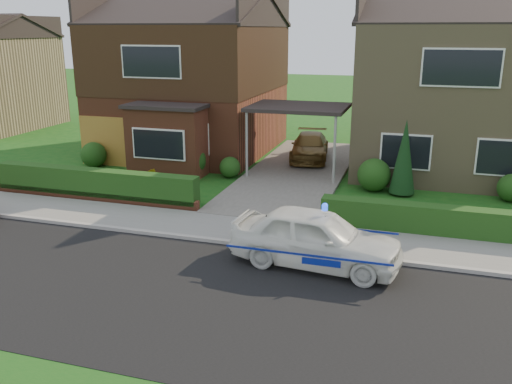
% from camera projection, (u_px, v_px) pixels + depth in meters
% --- Properties ---
extents(ground, '(120.00, 120.00, 0.00)m').
position_uv_depth(ground, '(187.00, 295.00, 12.01)').
color(ground, '#154D14').
rests_on(ground, ground).
extents(road, '(60.00, 6.00, 0.02)m').
position_uv_depth(road, '(187.00, 295.00, 12.01)').
color(road, black).
rests_on(road, ground).
extents(kerb, '(60.00, 0.16, 0.12)m').
position_uv_depth(kerb, '(232.00, 243.00, 14.78)').
color(kerb, '#9E9993').
rests_on(kerb, ground).
extents(sidewalk, '(60.00, 2.00, 0.10)m').
position_uv_depth(sidewalk, '(244.00, 230.00, 15.75)').
color(sidewalk, slate).
rests_on(sidewalk, ground).
extents(driveway, '(3.80, 12.00, 0.12)m').
position_uv_depth(driveway, '(297.00, 172.00, 22.06)').
color(driveway, '#666059').
rests_on(driveway, ground).
extents(house_left, '(7.50, 9.53, 7.25)m').
position_uv_depth(house_left, '(192.00, 70.00, 25.25)').
color(house_left, brown).
rests_on(house_left, ground).
extents(house_right, '(7.50, 8.06, 7.25)m').
position_uv_depth(house_right, '(454.00, 80.00, 22.13)').
color(house_right, '#927E59').
rests_on(house_right, ground).
extents(carport_link, '(3.80, 3.00, 2.77)m').
position_uv_depth(carport_link, '(298.00, 108.00, 21.27)').
color(carport_link, black).
rests_on(carport_link, ground).
extents(garage_door, '(2.20, 0.10, 2.10)m').
position_uv_depth(garage_door, '(104.00, 141.00, 23.13)').
color(garage_door, brown).
rests_on(garage_door, ground).
extents(dwarf_wall, '(7.70, 0.25, 0.36)m').
position_uv_depth(dwarf_wall, '(94.00, 197.00, 18.44)').
color(dwarf_wall, brown).
rests_on(dwarf_wall, ground).
extents(hedge_left, '(7.50, 0.55, 0.90)m').
position_uv_depth(hedge_left, '(97.00, 200.00, 18.62)').
color(hedge_left, '#153711').
rests_on(hedge_left, ground).
extents(hedge_right, '(7.50, 0.55, 0.80)m').
position_uv_depth(hedge_right, '(453.00, 238.00, 15.28)').
color(hedge_right, '#153711').
rests_on(hedge_right, ground).
extents(shrub_left_far, '(1.08, 1.08, 1.08)m').
position_uv_depth(shrub_left_far, '(94.00, 155.00, 22.93)').
color(shrub_left_far, '#153711').
rests_on(shrub_left_far, ground).
extents(shrub_left_mid, '(1.32, 1.32, 1.32)m').
position_uv_depth(shrub_left_mid, '(189.00, 160.00, 21.45)').
color(shrub_left_mid, '#153711').
rests_on(shrub_left_mid, ground).
extents(shrub_left_near, '(0.84, 0.84, 0.84)m').
position_uv_depth(shrub_left_near, '(230.00, 167.00, 21.35)').
color(shrub_left_near, '#153711').
rests_on(shrub_left_near, ground).
extents(shrub_right_near, '(1.20, 1.20, 1.20)m').
position_uv_depth(shrub_right_near, '(374.00, 175.00, 19.54)').
color(shrub_right_near, '#153711').
rests_on(shrub_right_near, ground).
extents(shrub_right_mid, '(0.96, 0.96, 0.96)m').
position_uv_depth(shrub_right_mid, '(512.00, 188.00, 18.38)').
color(shrub_right_mid, '#153711').
rests_on(shrub_right_mid, ground).
extents(conifer_a, '(0.90, 0.90, 2.60)m').
position_uv_depth(conifer_a, '(404.00, 159.00, 18.88)').
color(conifer_a, black).
rests_on(conifer_a, ground).
extents(police_car, '(3.88, 4.38, 1.60)m').
position_uv_depth(police_car, '(316.00, 238.00, 13.32)').
color(police_car, white).
rests_on(police_car, ground).
extents(driveway_car, '(2.07, 4.01, 1.11)m').
position_uv_depth(driveway_car, '(310.00, 147.00, 23.86)').
color(driveway_car, brown).
rests_on(driveway_car, driveway).
extents(potted_plant_a, '(0.42, 0.31, 0.74)m').
position_uv_depth(potted_plant_a, '(134.00, 189.00, 18.69)').
color(potted_plant_a, gray).
rests_on(potted_plant_a, ground).
extents(potted_plant_b, '(0.59, 0.56, 0.84)m').
position_uv_depth(potted_plant_b, '(150.00, 180.00, 19.56)').
color(potted_plant_b, gray).
rests_on(potted_plant_b, ground).
extents(potted_plant_c, '(0.44, 0.44, 0.74)m').
position_uv_depth(potted_plant_c, '(191.00, 194.00, 18.10)').
color(potted_plant_c, gray).
rests_on(potted_plant_c, ground).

